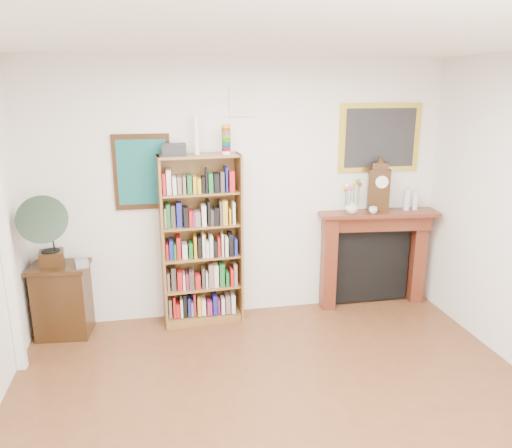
{
  "coord_description": "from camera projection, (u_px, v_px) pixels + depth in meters",
  "views": [
    {
      "loc": [
        -0.88,
        -2.74,
        2.5
      ],
      "look_at": [
        -0.03,
        1.6,
        1.28
      ],
      "focal_mm": 35.0,
      "sensor_mm": 36.0,
      "label": 1
    }
  ],
  "objects": [
    {
      "name": "bottle_left",
      "position": [
        407.0,
        199.0,
        5.67
      ],
      "size": [
        0.07,
        0.07,
        0.24
      ],
      "primitive_type": "cylinder",
      "color": "silver",
      "rests_on": "fireplace"
    },
    {
      "name": "gilt_painting",
      "position": [
        380.0,
        138.0,
        5.54
      ],
      "size": [
        0.95,
        0.04,
        0.75
      ],
      "color": "gold",
      "rests_on": "back_wall"
    },
    {
      "name": "bottle_right",
      "position": [
        415.0,
        201.0,
        5.69
      ],
      "size": [
        0.06,
        0.06,
        0.2
      ],
      "primitive_type": "cylinder",
      "color": "silver",
      "rests_on": "fireplace"
    },
    {
      "name": "room",
      "position": [
        311.0,
        273.0,
        3.05
      ],
      "size": [
        4.51,
        5.01,
        2.81
      ],
      "color": "#59341B",
      "rests_on": "ground"
    },
    {
      "name": "fireplace",
      "position": [
        373.0,
        249.0,
        5.8
      ],
      "size": [
        1.38,
        0.45,
        1.14
      ],
      "rotation": [
        0.0,
        0.0,
        -0.1
      ],
      "color": "#551D13",
      "rests_on": "floor"
    },
    {
      "name": "side_cabinet",
      "position": [
        63.0,
        300.0,
        5.12
      ],
      "size": [
        0.6,
        0.46,
        0.77
      ],
      "primitive_type": "cube",
      "rotation": [
        0.0,
        0.0,
        -0.09
      ],
      "color": "black",
      "rests_on": "floor"
    },
    {
      "name": "flower_vase",
      "position": [
        352.0,
        207.0,
        5.52
      ],
      "size": [
        0.16,
        0.16,
        0.15
      ],
      "primitive_type": "imported",
      "rotation": [
        0.0,
        0.0,
        0.16
      ],
      "color": "silver",
      "rests_on": "fireplace"
    },
    {
      "name": "cd_stack",
      "position": [
        82.0,
        263.0,
        4.95
      ],
      "size": [
        0.14,
        0.14,
        0.08
      ],
      "primitive_type": "cube",
      "rotation": [
        0.0,
        0.0,
        0.23
      ],
      "color": "#A9A8B4",
      "rests_on": "side_cabinet"
    },
    {
      "name": "bookshelf",
      "position": [
        201.0,
        231.0,
        5.26
      ],
      "size": [
        0.86,
        0.35,
        2.11
      ],
      "rotation": [
        0.0,
        0.0,
        0.07
      ],
      "color": "brown",
      "rests_on": "floor"
    },
    {
      "name": "teal_poster",
      "position": [
        142.0,
        172.0,
        5.13
      ],
      "size": [
        0.58,
        0.04,
        0.78
      ],
      "color": "black",
      "rests_on": "back_wall"
    },
    {
      "name": "gramophone",
      "position": [
        45.0,
        227.0,
        4.79
      ],
      "size": [
        0.54,
        0.63,
        0.76
      ],
      "rotation": [
        0.0,
        0.0,
        0.14
      ],
      "color": "black",
      "rests_on": "side_cabinet"
    },
    {
      "name": "small_picture",
      "position": [
        242.0,
        102.0,
        5.14
      ],
      "size": [
        0.26,
        0.04,
        0.3
      ],
      "color": "white",
      "rests_on": "back_wall"
    },
    {
      "name": "teacup",
      "position": [
        373.0,
        210.0,
        5.53
      ],
      "size": [
        0.12,
        0.12,
        0.07
      ],
      "primitive_type": "imported",
      "rotation": [
        0.0,
        0.0,
        0.32
      ],
      "color": "silver",
      "rests_on": "fireplace"
    },
    {
      "name": "mantel_clock",
      "position": [
        379.0,
        188.0,
        5.58
      ],
      "size": [
        0.27,
        0.21,
        0.55
      ],
      "rotation": [
        0.0,
        0.0,
        -0.37
      ],
      "color": "black",
      "rests_on": "fireplace"
    }
  ]
}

